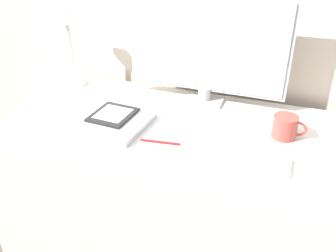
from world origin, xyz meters
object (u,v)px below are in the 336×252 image
at_px(laptop, 106,121).
at_px(ereader, 113,114).
at_px(pen, 160,142).
at_px(keyboard, 241,159).
at_px(monitor, 207,48).
at_px(desk_lamp, 69,38).
at_px(coffee_mug, 285,127).

distance_m(laptop, ereader, 0.04).
distance_m(laptop, pen, 0.25).
bearing_deg(laptop, keyboard, -7.45).
distance_m(monitor, pen, 0.45).
distance_m(keyboard, pen, 0.29).
bearing_deg(keyboard, monitor, 120.44).
xyz_separation_m(keyboard, pen, (-0.29, 0.01, -0.00)).
height_order(laptop, desk_lamp, desk_lamp).
bearing_deg(desk_lamp, ereader, -37.90).
relative_size(ereader, coffee_mug, 1.49).
height_order(monitor, keyboard, monitor).
height_order(monitor, coffee_mug, monitor).
distance_m(monitor, desk_lamp, 0.62).
relative_size(monitor, pen, 4.63).
height_order(keyboard, laptop, laptop).
bearing_deg(ereader, desk_lamp, 142.10).
bearing_deg(pen, coffee_mug, 25.07).
relative_size(keyboard, desk_lamp, 0.90).
bearing_deg(coffee_mug, desk_lamp, 170.67).
height_order(desk_lamp, coffee_mug, desk_lamp).
height_order(keyboard, desk_lamp, desk_lamp).
bearing_deg(laptop, ereader, 60.71).
relative_size(laptop, coffee_mug, 2.79).
bearing_deg(laptop, pen, -13.60).
bearing_deg(pen, monitor, 81.24).
bearing_deg(ereader, keyboard, -10.93).
relative_size(monitor, coffee_mug, 5.48).
height_order(laptop, ereader, ereader).
bearing_deg(monitor, pen, -98.76).
relative_size(laptop, pen, 2.36).
relative_size(keyboard, coffee_mug, 2.63).
xyz_separation_m(monitor, desk_lamp, (-0.62, -0.03, -0.01)).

